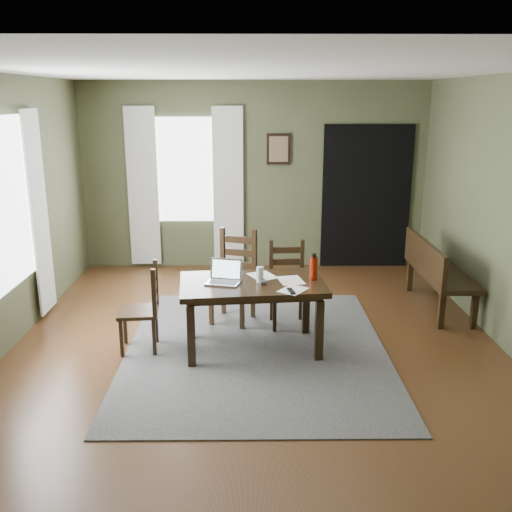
{
  "coord_description": "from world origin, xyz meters",
  "views": [
    {
      "loc": [
        -0.06,
        -5.31,
        2.47
      ],
      "look_at": [
        0.0,
        0.3,
        0.9
      ],
      "focal_mm": 40.0,
      "sensor_mm": 36.0,
      "label": 1
    }
  ],
  "objects_px": {
    "water_bottle": "(314,268)",
    "bench": "(435,268)",
    "chair_end": "(143,309)",
    "chair_back_right": "(288,285)",
    "dining_table": "(252,290)",
    "chair_back_left": "(234,278)",
    "laptop": "(225,276)"
  },
  "relations": [
    {
      "from": "water_bottle",
      "to": "bench",
      "type": "bearing_deg",
      "value": 34.52
    },
    {
      "from": "chair_end",
      "to": "chair_back_right",
      "type": "distance_m",
      "value": 1.62
    },
    {
      "from": "dining_table",
      "to": "chair_back_left",
      "type": "height_order",
      "value": "chair_back_left"
    },
    {
      "from": "bench",
      "to": "laptop",
      "type": "xyz_separation_m",
      "value": [
        -2.46,
        -1.15,
        0.27
      ]
    },
    {
      "from": "dining_table",
      "to": "laptop",
      "type": "bearing_deg",
      "value": 174.86
    },
    {
      "from": "chair_end",
      "to": "water_bottle",
      "type": "height_order",
      "value": "water_bottle"
    },
    {
      "from": "laptop",
      "to": "water_bottle",
      "type": "height_order",
      "value": "water_bottle"
    },
    {
      "from": "chair_end",
      "to": "water_bottle",
      "type": "bearing_deg",
      "value": 87.08
    },
    {
      "from": "chair_end",
      "to": "chair_back_right",
      "type": "bearing_deg",
      "value": 108.55
    },
    {
      "from": "water_bottle",
      "to": "laptop",
      "type": "bearing_deg",
      "value": -175.65
    },
    {
      "from": "water_bottle",
      "to": "dining_table",
      "type": "bearing_deg",
      "value": -174.02
    },
    {
      "from": "chair_back_left",
      "to": "water_bottle",
      "type": "height_order",
      "value": "chair_back_left"
    },
    {
      "from": "bench",
      "to": "chair_back_right",
      "type": "bearing_deg",
      "value": 105.6
    },
    {
      "from": "chair_end",
      "to": "bench",
      "type": "height_order",
      "value": "chair_end"
    },
    {
      "from": "chair_back_right",
      "to": "bench",
      "type": "bearing_deg",
      "value": 12.11
    },
    {
      "from": "dining_table",
      "to": "chair_back_right",
      "type": "relative_size",
      "value": 1.59
    },
    {
      "from": "bench",
      "to": "chair_back_left",
      "type": "bearing_deg",
      "value": 98.66
    },
    {
      "from": "bench",
      "to": "laptop",
      "type": "height_order",
      "value": "laptop"
    },
    {
      "from": "dining_table",
      "to": "chair_back_right",
      "type": "bearing_deg",
      "value": 52.88
    },
    {
      "from": "dining_table",
      "to": "chair_back_right",
      "type": "xyz_separation_m",
      "value": [
        0.39,
        0.65,
        -0.17
      ]
    },
    {
      "from": "chair_back_left",
      "to": "laptop",
      "type": "bearing_deg",
      "value": -75.54
    },
    {
      "from": "chair_back_right",
      "to": "dining_table",
      "type": "bearing_deg",
      "value": -124.82
    },
    {
      "from": "chair_end",
      "to": "laptop",
      "type": "height_order",
      "value": "laptop"
    },
    {
      "from": "bench",
      "to": "water_bottle",
      "type": "distance_m",
      "value": 1.94
    },
    {
      "from": "water_bottle",
      "to": "chair_end",
      "type": "bearing_deg",
      "value": -177.52
    },
    {
      "from": "laptop",
      "to": "water_bottle",
      "type": "relative_size",
      "value": 1.38
    },
    {
      "from": "chair_end",
      "to": "chair_back_left",
      "type": "height_order",
      "value": "chair_back_left"
    },
    {
      "from": "chair_end",
      "to": "dining_table",
      "type": "bearing_deg",
      "value": 85.11
    },
    {
      "from": "dining_table",
      "to": "bench",
      "type": "distance_m",
      "value": 2.47
    },
    {
      "from": "chair_end",
      "to": "bench",
      "type": "distance_m",
      "value": 3.47
    },
    {
      "from": "chair_end",
      "to": "laptop",
      "type": "xyz_separation_m",
      "value": [
        0.81,
        0.01,
        0.33
      ]
    },
    {
      "from": "chair_back_left",
      "to": "laptop",
      "type": "height_order",
      "value": "chair_back_left"
    }
  ]
}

